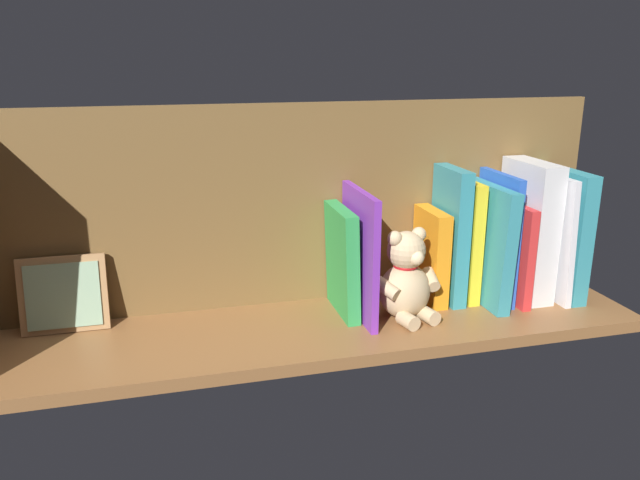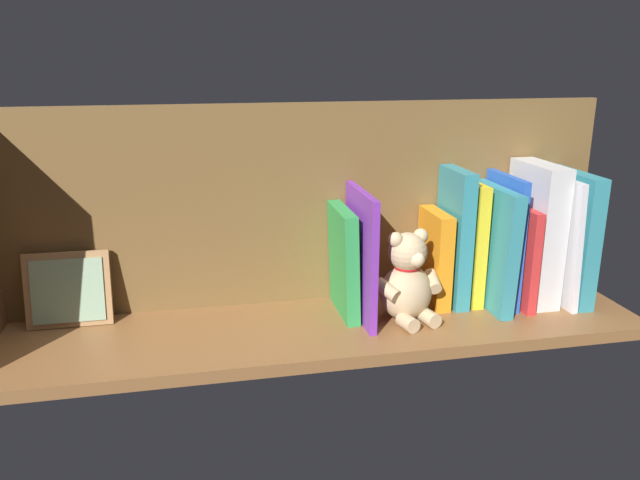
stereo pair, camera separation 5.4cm
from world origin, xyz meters
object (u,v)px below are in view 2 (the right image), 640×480
Objects in this scene: book_0 at (569,236)px; teddy_bear at (407,281)px; dictionary_thick_white at (535,233)px; picture_frame_leaning at (68,290)px.

book_0 is 1.50× the size of teddy_bear.
picture_frame_leaning is at bearing -3.45° from dictionary_thick_white.
teddy_bear is at bearing 6.79° from book_0.
teddy_bear is at bearing 10.12° from dictionary_thick_white.
teddy_bear is (27.37, 4.88, -6.08)cm from dictionary_thick_white.
picture_frame_leaning is (59.60, -10.13, -0.83)cm from teddy_bear.
dictionary_thick_white reaches higher than book_0.
dictionary_thick_white is at bearing 175.80° from teddy_bear.
book_0 is at bearing 176.31° from picture_frame_leaning.
book_0 is at bearing 172.48° from teddy_bear.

